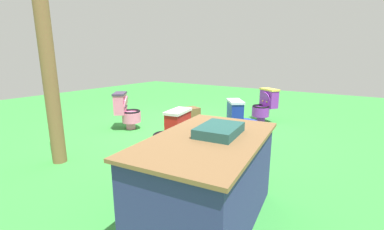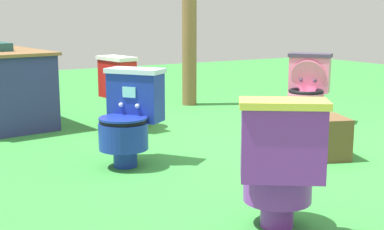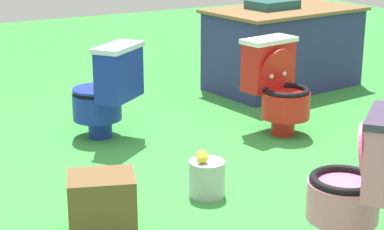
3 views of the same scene
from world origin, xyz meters
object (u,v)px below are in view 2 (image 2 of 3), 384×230
object	(u,v)px
toilet_red	(127,91)
wooden_post	(189,16)
toilet_pink	(307,88)
toilet_blue	(129,117)
toilet_purple	(280,164)
lemon_bucket	(255,128)
small_crate	(327,137)

from	to	relation	value
toilet_red	wooden_post	xyz separation A→B (m)	(0.90, -1.24, 0.72)
toilet_pink	toilet_blue	bearing A→B (deg)	63.16
toilet_red	toilet_purple	distance (m)	2.81
toilet_blue	lemon_bucket	distance (m)	1.31
small_crate	lemon_bucket	world-z (taller)	small_crate
toilet_red	wooden_post	world-z (taller)	wooden_post
wooden_post	small_crate	size ratio (longest dim) A/B	6.26
toilet_pink	toilet_red	distance (m)	1.86
toilet_pink	lemon_bucket	bearing A→B (deg)	72.17
wooden_post	small_crate	world-z (taller)	wooden_post
small_crate	lemon_bucket	bearing A→B (deg)	11.88
toilet_pink	wooden_post	world-z (taller)	wooden_post
toilet_red	toilet_blue	distance (m)	1.30
wooden_post	small_crate	distance (m)	2.90
lemon_bucket	toilet_pink	bearing A→B (deg)	-69.14
toilet_pink	toilet_red	xyz separation A→B (m)	(0.73, 1.71, 0.00)
toilet_blue	lemon_bucket	size ratio (longest dim) A/B	2.63
small_crate	toilet_blue	bearing A→B (deg)	66.45
toilet_red	wooden_post	bearing A→B (deg)	116.49
wooden_post	toilet_blue	bearing A→B (deg)	140.26
toilet_red	toilet_blue	size ratio (longest dim) A/B	1.00
toilet_purple	small_crate	xyz separation A→B (m)	(0.96, -1.28, -0.21)
lemon_bucket	toilet_purple	bearing A→B (deg)	146.37
toilet_pink	lemon_bucket	xyz separation A→B (m)	(-0.36, 0.93, -0.26)
toilet_red	lemon_bucket	size ratio (longest dim) A/B	2.63
toilet_blue	toilet_pink	bearing A→B (deg)	-115.18
toilet_blue	toilet_purple	bearing A→B (deg)	148.32
toilet_purple	toilet_blue	bearing A→B (deg)	129.74
wooden_post	toilet_pink	bearing A→B (deg)	-164.24
toilet_purple	small_crate	size ratio (longest dim) A/B	2.08
wooden_post	lemon_bucket	xyz separation A→B (m)	(-1.99, 0.47, -0.98)
toilet_red	toilet_purple	bearing A→B (deg)	-16.80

